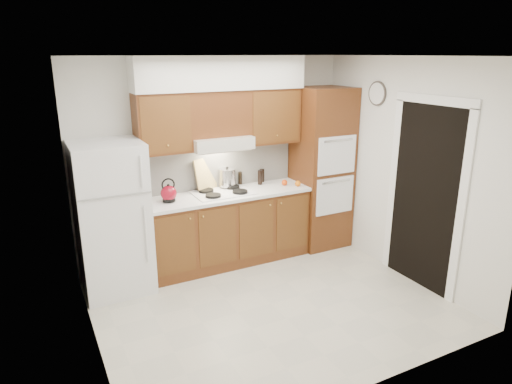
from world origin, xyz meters
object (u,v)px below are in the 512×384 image
stock_pot (227,178)px  kettle (169,193)px  fridge (112,218)px  oven_cabinet (321,168)px

stock_pot → kettle: bearing=-166.3°
kettle → stock_pot: bearing=1.4°
fridge → stock_pot: 1.56m
fridge → oven_cabinet: 2.86m
oven_cabinet → kettle: size_ratio=11.57×
kettle → stock_pot: (0.85, 0.21, 0.04)m
fridge → oven_cabinet: oven_cabinet is taller
fridge → kettle: fridge is taller
oven_cabinet → kettle: oven_cabinet is taller
fridge → oven_cabinet: bearing=0.7°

